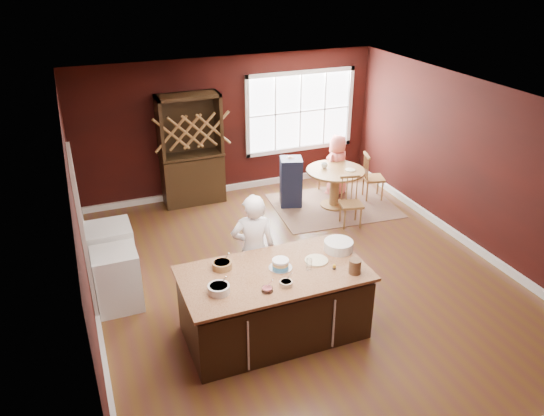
{
  "coord_description": "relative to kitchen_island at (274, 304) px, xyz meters",
  "views": [
    {
      "loc": [
        -2.9,
        -6.11,
        4.46
      ],
      "look_at": [
        -0.34,
        0.38,
        1.05
      ],
      "focal_mm": 35.0,
      "sensor_mm": 36.0,
      "label": 1
    }
  ],
  "objects": [
    {
      "name": "bowl_olive",
      "position": [
        0.02,
        -0.32,
        0.51
      ],
      "size": [
        0.15,
        0.15,
        0.06
      ],
      "primitive_type": "cylinder",
      "color": "beige",
      "rests_on": "kitchen_island"
    },
    {
      "name": "toddler",
      "position": [
        1.72,
        3.42,
        0.37
      ],
      "size": [
        0.18,
        0.14,
        0.26
      ],
      "primitive_type": null,
      "color": "#8CA5BF",
      "rests_on": "high_chair"
    },
    {
      "name": "dryer",
      "position": [
        -1.77,
        1.96,
        0.02
      ],
      "size": [
        0.64,
        0.61,
        0.92
      ],
      "primitive_type": "cube",
      "color": "white",
      "rests_on": "ground"
    },
    {
      "name": "chair_south",
      "position": [
        2.37,
        2.26,
        0.02
      ],
      "size": [
        0.45,
        0.44,
        0.91
      ],
      "primitive_type": null,
      "rotation": [
        0.0,
        0.0,
        -0.23
      ],
      "color": "brown",
      "rests_on": "ground"
    },
    {
      "name": "bowl_blue",
      "position": [
        -0.75,
        -0.17,
        0.53
      ],
      "size": [
        0.26,
        0.26,
        0.1
      ],
      "primitive_type": "cylinder",
      "color": "silver",
      "rests_on": "kitchen_island"
    },
    {
      "name": "hutch",
      "position": [
        0.02,
        4.26,
        0.62
      ],
      "size": [
        1.16,
        0.48,
        2.13
      ],
      "primitive_type": "cube",
      "color": "black",
      "rests_on": "ground"
    },
    {
      "name": "stoneware_crock",
      "position": [
        0.91,
        -0.37,
        0.57
      ],
      "size": [
        0.15,
        0.15,
        0.18
      ],
      "primitive_type": "cylinder",
      "color": "brown",
      "rests_on": "kitchen_island"
    },
    {
      "name": "seated_woman",
      "position": [
        2.77,
        3.57,
        0.18
      ],
      "size": [
        0.72,
        0.62,
        1.24
      ],
      "primitive_type": "imported",
      "rotation": [
        0.0,
        0.0,
        3.59
      ],
      "color": "#F07169",
      "rests_on": "ground"
    },
    {
      "name": "high_chair",
      "position": [
        1.72,
        3.43,
        0.06
      ],
      "size": [
        0.5,
        0.5,
        0.99
      ],
      "primitive_type": null,
      "rotation": [
        0.0,
        0.0,
        -0.31
      ],
      "color": "#181D2F",
      "rests_on": "ground"
    },
    {
      "name": "table_cup",
      "position": [
        2.31,
        3.23,
        0.36
      ],
      "size": [
        0.14,
        0.14,
        0.1
      ],
      "primitive_type": "imported",
      "rotation": [
        0.0,
        0.0,
        0.16
      ],
      "color": "white",
      "rests_on": "dining_table"
    },
    {
      "name": "white_tub",
      "position": [
        0.98,
        0.18,
        0.55
      ],
      "size": [
        0.38,
        0.38,
        0.13
      ],
      "primitive_type": "cylinder",
      "color": "white",
      "rests_on": "kitchen_island"
    },
    {
      "name": "doorway",
      "position": [
        -2.1,
        1.64,
        0.59
      ],
      "size": [
        0.08,
        1.26,
        2.13
      ],
      "primitive_type": null,
      "color": "white",
      "rests_on": "room_shell"
    },
    {
      "name": "window",
      "position": [
        2.37,
        4.51,
        1.06
      ],
      "size": [
        2.36,
        0.1,
        1.66
      ],
      "primitive_type": null,
      "color": "white",
      "rests_on": "room_shell"
    },
    {
      "name": "bowl_pink",
      "position": [
        -0.22,
        -0.35,
        0.51
      ],
      "size": [
        0.14,
        0.14,
        0.05
      ],
      "primitive_type": "cylinder",
      "color": "white",
      "rests_on": "kitchen_island"
    },
    {
      "name": "room_shell",
      "position": [
        0.87,
        1.04,
        0.91
      ],
      "size": [
        7.0,
        7.0,
        7.0
      ],
      "color": "brown",
      "rests_on": "ground"
    },
    {
      "name": "table_plate",
      "position": [
        2.71,
        2.95,
        0.32
      ],
      "size": [
        0.19,
        0.19,
        0.01
      ],
      "primitive_type": "cylinder",
      "color": "beige",
      "rests_on": "dining_table"
    },
    {
      "name": "toy_figurine",
      "position": [
        0.71,
        -0.21,
        0.52
      ],
      "size": [
        0.04,
        0.04,
        0.07
      ],
      "primitive_type": null,
      "color": "gold",
      "rests_on": "kitchen_island"
    },
    {
      "name": "baker",
      "position": [
        -0.0,
        0.73,
        0.39
      ],
      "size": [
        0.69,
        0.55,
        1.65
      ],
      "primitive_type": "imported",
      "rotation": [
        0.0,
        0.0,
        2.86
      ],
      "color": "white",
      "rests_on": "ground"
    },
    {
      "name": "chair_east",
      "position": [
        3.35,
        3.11,
        0.03
      ],
      "size": [
        0.47,
        0.48,
        0.95
      ],
      "primitive_type": null,
      "rotation": [
        0.0,
        0.0,
        1.3
      ],
      "color": "olive",
      "rests_on": "ground"
    },
    {
      "name": "layer_cake",
      "position": [
        0.11,
        0.05,
        0.54
      ],
      "size": [
        0.29,
        0.29,
        0.12
      ],
      "primitive_type": null,
      "color": "white",
      "rests_on": "kitchen_island"
    },
    {
      "name": "rug",
      "position": [
        2.47,
        3.07,
        -0.43
      ],
      "size": [
        2.4,
        1.92,
        0.01
      ],
      "primitive_type": "cube",
      "rotation": [
        0.0,
        0.0,
        -0.08
      ],
      "color": "brown",
      "rests_on": "ground"
    },
    {
      "name": "drinking_glass",
      "position": [
        0.42,
        -0.11,
        0.56
      ],
      "size": [
        0.08,
        0.08,
        0.15
      ],
      "primitive_type": "cylinder",
      "color": "white",
      "rests_on": "kitchen_island"
    },
    {
      "name": "kitchen_island",
      "position": [
        0.0,
        0.0,
        0.0
      ],
      "size": [
        2.29,
        1.2,
        0.92
      ],
      "color": "black",
      "rests_on": "ground"
    },
    {
      "name": "dining_table",
      "position": [
        2.47,
        3.07,
        0.1
      ],
      "size": [
        1.1,
        1.1,
        0.75
      ],
      "color": "brown",
      "rests_on": "ground"
    },
    {
      "name": "dinner_plate",
      "position": [
        0.59,
        0.04,
        0.49
      ],
      "size": [
        0.3,
        0.3,
        0.02
      ],
      "primitive_type": "cylinder",
      "color": "beige",
      "rests_on": "kitchen_island"
    },
    {
      "name": "bowl_yellow",
      "position": [
        -0.56,
        0.32,
        0.53
      ],
      "size": [
        0.24,
        0.24,
        0.09
      ],
      "primitive_type": "cylinder",
      "color": "brown",
      "rests_on": "kitchen_island"
    },
    {
      "name": "washer",
      "position": [
        -1.77,
        1.32,
        -0.01
      ],
      "size": [
        0.59,
        0.57,
        0.86
      ],
      "primitive_type": "cube",
      "color": "white",
      "rests_on": "ground"
    },
    {
      "name": "chair_north",
      "position": [
        2.75,
        3.78,
        0.05
      ],
      "size": [
        0.53,
        0.52,
        0.98
      ],
      "primitive_type": null,
      "rotation": [
        0.0,
        0.0,
        3.55
      ],
      "color": "brown",
      "rests_on": "ground"
    }
  ]
}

